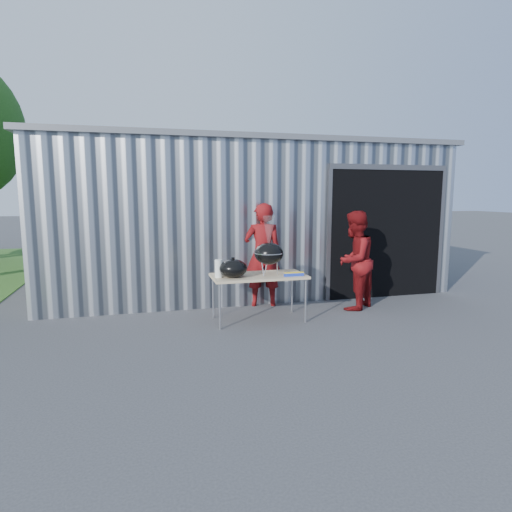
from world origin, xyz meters
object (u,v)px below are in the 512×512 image
object	(u,v)px
folding_table	(259,277)
person_bystander	(354,260)
person_cook	(263,255)
kettle_grill	(269,249)

from	to	relation	value
folding_table	person_bystander	xyz separation A→B (m)	(1.83, 0.26, 0.17)
folding_table	person_cook	bearing A→B (deg)	70.04
person_cook	folding_table	bearing A→B (deg)	79.79
kettle_grill	person_bystander	xyz separation A→B (m)	(1.67, 0.29, -0.29)
person_cook	person_bystander	size ratio (longest dim) A/B	1.07
kettle_grill	person_bystander	distance (m)	1.72
folding_table	kettle_grill	world-z (taller)	kettle_grill
folding_table	kettle_grill	size ratio (longest dim) A/B	1.59
person_cook	person_bystander	bearing A→B (deg)	166.67
person_cook	person_bystander	xyz separation A→B (m)	(1.50, -0.64, -0.06)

